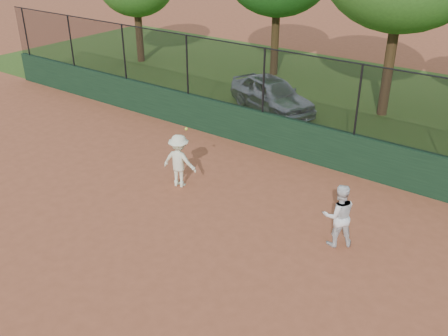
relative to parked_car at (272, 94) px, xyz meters
The scene contains 7 objects.
ground 9.29m from the parked_car, 77.57° to the right, with size 80.00×80.00×0.00m, color #A35234.
back_wall 3.64m from the parked_car, 56.80° to the right, with size 26.00×0.20×1.20m, color #17331E.
grass_strip 3.62m from the parked_car, 55.95° to the left, with size 36.00×12.00×0.01m, color #2D4A17.
parked_car is the anchor object (origin of this frame).
player_second 8.62m from the parked_car, 48.93° to the right, with size 0.73×0.57×1.49m, color white.
player_main 6.58m from the parked_car, 80.86° to the right, with size 1.06×0.74×1.87m.
fence_assembly 3.95m from the parked_car, 57.18° to the right, with size 26.00×0.06×2.00m.
Camera 1 is at (7.13, -6.45, 6.64)m, focal length 40.00 mm.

